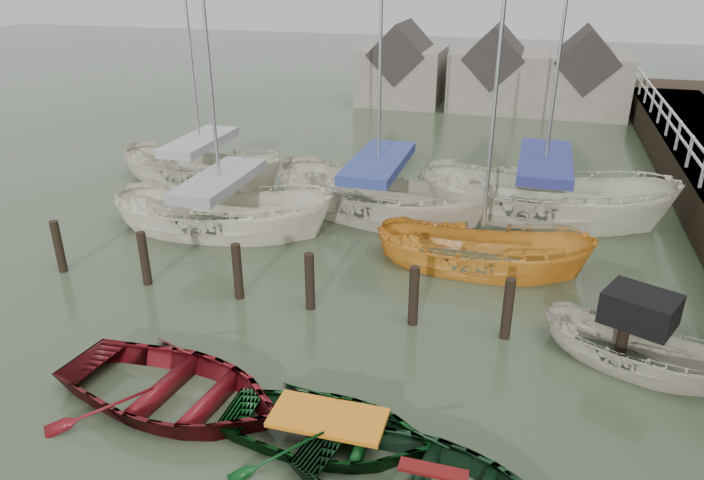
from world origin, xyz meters
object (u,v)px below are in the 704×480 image
(rowboat_red, at_px, (175,404))
(sailboat_e, at_px, (204,181))
(sailboat_a, at_px, (224,228))
(sailboat_c, at_px, (480,266))
(rowboat_green, at_px, (329,442))
(sailboat_b, at_px, (378,213))
(motorboat, at_px, (631,359))
(sailboat_d, at_px, (538,214))

(rowboat_red, height_order, sailboat_e, sailboat_e)
(sailboat_a, distance_m, sailboat_c, 7.61)
(rowboat_green, relative_size, sailboat_b, 0.28)
(rowboat_red, xyz_separation_m, sailboat_b, (1.29, 10.04, 0.06))
(motorboat, bearing_deg, rowboat_green, 151.34)
(sailboat_d, bearing_deg, motorboat, -160.37)
(sailboat_b, relative_size, sailboat_e, 1.27)
(sailboat_c, bearing_deg, sailboat_a, 88.60)
(rowboat_green, xyz_separation_m, sailboat_a, (-5.83, 7.71, 0.06))
(rowboat_red, bearing_deg, sailboat_a, 27.61)
(sailboat_a, relative_size, sailboat_c, 1.23)
(rowboat_green, distance_m, sailboat_c, 7.57)
(motorboat, relative_size, sailboat_b, 0.30)
(motorboat, height_order, sailboat_e, sailboat_e)
(sailboat_a, bearing_deg, sailboat_e, 30.55)
(motorboat, xyz_separation_m, sailboat_b, (-6.81, 6.42, -0.06))
(sailboat_d, bearing_deg, rowboat_green, 170.23)
(sailboat_b, bearing_deg, motorboat, -115.85)
(rowboat_green, relative_size, motorboat, 0.92)
(rowboat_green, relative_size, sailboat_a, 0.30)
(motorboat, xyz_separation_m, sailboat_a, (-10.93, 3.94, -0.06))
(rowboat_red, bearing_deg, sailboat_c, -26.40)
(motorboat, xyz_separation_m, sailboat_e, (-13.62, 7.69, -0.06))
(rowboat_green, relative_size, sailboat_c, 0.37)
(sailboat_d, bearing_deg, sailboat_c, 166.79)
(rowboat_red, relative_size, sailboat_c, 0.46)
(sailboat_a, xyz_separation_m, sailboat_c, (7.60, -0.35, -0.05))
(rowboat_red, height_order, sailboat_c, sailboat_c)
(rowboat_red, relative_size, rowboat_green, 1.23)
(sailboat_c, distance_m, sailboat_d, 4.37)
(motorboat, distance_m, sailboat_b, 9.36)
(motorboat, xyz_separation_m, sailboat_c, (-3.33, 3.59, -0.11))
(sailboat_a, height_order, sailboat_b, sailboat_b)
(rowboat_red, bearing_deg, motorboat, -58.85)
(sailboat_a, xyz_separation_m, sailboat_d, (9.02, 3.79, -0.00))
(rowboat_green, height_order, motorboat, motorboat)
(rowboat_red, height_order, rowboat_green, rowboat_red)
(motorboat, height_order, sailboat_a, sailboat_a)
(sailboat_b, distance_m, sailboat_c, 4.48)
(sailboat_d, relative_size, sailboat_e, 1.18)
(rowboat_red, xyz_separation_m, motorboat, (8.10, 3.62, 0.12))
(sailboat_b, distance_m, sailboat_d, 5.07)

